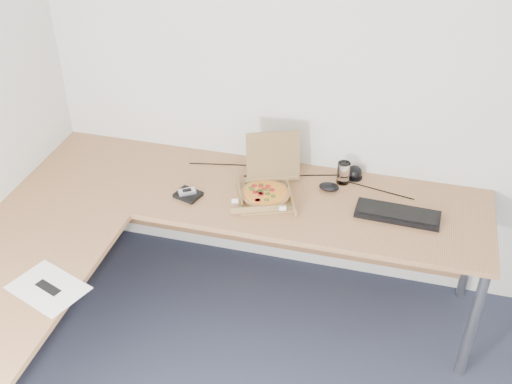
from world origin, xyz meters
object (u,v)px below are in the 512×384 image
(wallet, at_px, (188,195))
(drinking_glass, at_px, (343,173))
(keyboard, at_px, (398,214))
(pizza_box, at_px, (266,190))
(desk, at_px, (167,235))

(wallet, bearing_deg, drinking_glass, 41.10)
(keyboard, xyz_separation_m, wallet, (-1.08, -0.11, -0.00))
(pizza_box, bearing_deg, drinking_glass, 10.65)
(pizza_box, xyz_separation_m, wallet, (-0.40, -0.11, -0.02))
(desk, xyz_separation_m, drinking_glass, (0.77, 0.64, 0.09))
(desk, relative_size, keyboard, 5.92)
(desk, bearing_deg, wallet, 89.20)
(desk, height_order, pizza_box, pizza_box)
(desk, relative_size, drinking_glass, 20.29)
(desk, distance_m, wallet, 0.30)
(pizza_box, relative_size, drinking_glass, 2.73)
(drinking_glass, xyz_separation_m, wallet, (-0.77, -0.34, -0.05))
(pizza_box, bearing_deg, keyboard, -21.65)
(drinking_glass, distance_m, wallet, 0.85)
(drinking_glass, height_order, keyboard, drinking_glass)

